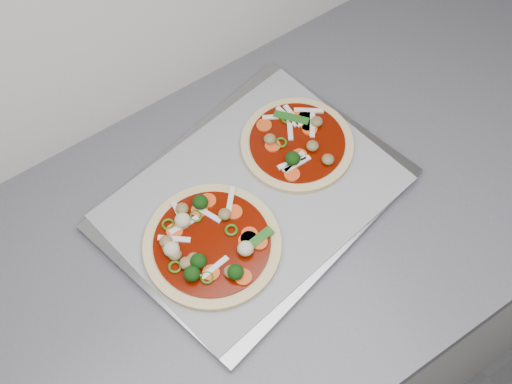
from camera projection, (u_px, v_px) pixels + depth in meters
base_cabinet at (442, 210)px, 1.64m from camera, size 3.60×0.60×0.86m
countertop at (500, 87)px, 1.25m from camera, size 3.60×0.60×0.04m
baking_tray at (253, 199)px, 1.10m from camera, size 0.50×0.41×0.01m
parchment at (253, 197)px, 1.09m from camera, size 0.46×0.36×0.00m
pizza_left at (211, 244)px, 1.04m from camera, size 0.28×0.28×0.03m
pizza_right at (297, 143)px, 1.13m from camera, size 0.18×0.18×0.03m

